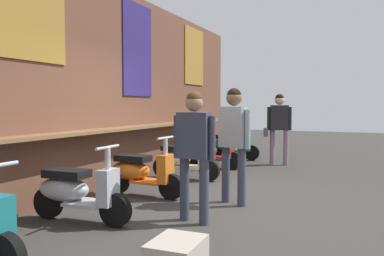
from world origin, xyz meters
TOP-DOWN VIEW (x-y plane):
  - ground_plane at (0.00, 0.00)m, footprint 34.16×34.16m
  - market_stall_facade at (-0.01, 2.02)m, footprint 12.20×0.61m
  - scooter_silver at (-1.52, 1.08)m, footprint 0.47×1.40m
  - scooter_orange at (-0.01, 1.08)m, footprint 0.46×1.40m
  - scooter_cream at (1.57, 1.08)m, footprint 0.46×1.40m
  - scooter_red at (3.08, 1.08)m, footprint 0.47×1.40m
  - scooter_green at (4.59, 1.08)m, footprint 0.48×1.40m
  - shopper_with_handbag at (4.17, -0.29)m, footprint 0.40×0.67m
  - shopper_browsing at (-0.94, -0.28)m, footprint 0.22×0.56m
  - shopper_passing at (0.11, -0.45)m, footprint 0.34×0.54m

SIDE VIEW (x-z plane):
  - ground_plane at x=0.00m, z-range 0.00..0.00m
  - scooter_silver at x=-1.52m, z-range -0.10..0.87m
  - scooter_orange at x=-0.01m, z-range -0.10..0.87m
  - scooter_cream at x=1.57m, z-range -0.10..0.87m
  - scooter_red at x=3.08m, z-range -0.10..0.87m
  - scooter_green at x=4.59m, z-range -0.10..0.87m
  - shopper_browsing at x=-0.94m, z-range 0.18..1.80m
  - shopper_passing at x=0.11m, z-range 0.20..1.90m
  - shopper_with_handbag at x=4.17m, z-range 0.19..1.91m
  - market_stall_facade at x=-0.01m, z-range 0.00..3.55m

